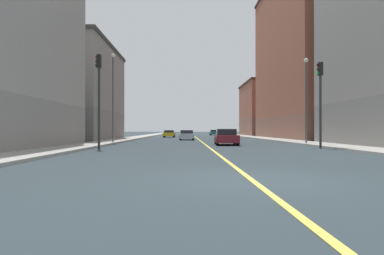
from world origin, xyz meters
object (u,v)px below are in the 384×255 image
Objects in this scene: street_lamp_left_near at (306,92)px; car_maroon at (226,137)px; building_left_far at (272,109)px; building_right_midblock at (65,93)px; street_lamp_right_near at (113,89)px; building_left_mid at (314,57)px; traffic_light_left_near at (320,93)px; car_yellow at (169,134)px; car_black at (226,134)px; traffic_light_right_near at (99,88)px; car_silver at (187,135)px; car_teal at (214,133)px.

street_lamp_left_near is 1.71× the size of car_maroon.
building_left_far is at bearing 70.23° from car_maroon.
street_lamp_right_near is (7.96, -9.59, -0.76)m from building_right_midblock.
building_left_mid is at bearing 66.64° from street_lamp_left_near.
traffic_light_left_near is at bearing -43.42° from car_maroon.
car_black is (8.89, -6.02, 0.07)m from car_yellow.
car_yellow is (-12.02, 33.73, -3.23)m from traffic_light_left_near.
street_lamp_left_near reaches higher than traffic_light_right_near.
car_black reaches higher than car_silver.
building_left_mid is 29.96m from street_lamp_right_near.
building_left_far is 3.34× the size of car_teal.
building_left_mid is 6.22× the size of car_silver.
street_lamp_left_near reaches higher than car_black.
building_right_midblock reaches higher than traffic_light_left_near.
building_left_far is at bearing 56.46° from street_lamp_right_near.
building_right_midblock reaches higher than car_yellow.
building_left_mid is 25.98m from car_maroon.
car_teal is 21.23m from car_yellow.
building_left_mid reaches higher than street_lamp_left_near.
street_lamp_right_near is at bearing -106.78° from car_teal.
car_black reaches higher than car_teal.
car_teal is 1.15× the size of car_black.
traffic_light_right_near is at bearing -149.61° from car_maroon.
traffic_light_right_near is 1.40× the size of car_teal.
traffic_light_left_near is (-8.98, -23.79, -7.83)m from building_left_mid.
car_black is (12.93, 18.99, -4.42)m from street_lamp_right_near.
building_right_midblock is at bearing 116.05° from traffic_light_right_near.
car_teal is (13.30, 44.12, -4.46)m from street_lamp_right_near.
car_black is 22.41m from car_maroon.
street_lamp_right_near is (-17.08, 3.36, 0.57)m from street_lamp_left_near.
traffic_light_left_near is at bearing -110.68° from building_left_mid.
car_yellow is (4.04, 25.01, -4.49)m from street_lamp_right_near.
traffic_light_left_near is 8.55m from car_maroon.
building_left_far reaches higher than car_black.
car_yellow is (-9.27, -19.10, -0.03)m from car_teal.
traffic_light_left_near is 0.93× the size of traffic_light_right_near.
car_black is at bearing 96.44° from traffic_light_left_near.
building_left_mid reaches higher than street_lamp_right_near.
street_lamp_right_near is at bearing -123.54° from building_left_far.
car_maroon is (-14.75, -41.04, -4.95)m from building_left_far.
street_lamp_right_near reaches higher than street_lamp_left_near.
building_left_far is 25.08m from car_yellow.
car_maroon is (3.31, -13.54, 0.03)m from car_silver.
building_right_midblock is 28.22m from street_lamp_left_near.
car_yellow is (-2.94, 14.74, -0.02)m from car_silver.
traffic_light_right_near is at bearing -103.13° from car_teal.
building_left_mid is at bearing -25.33° from car_yellow.
street_lamp_right_near is 46.29m from car_teal.
street_lamp_right_near reaches higher than car_teal.
street_lamp_right_near is at bearing 162.42° from car_maroon.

